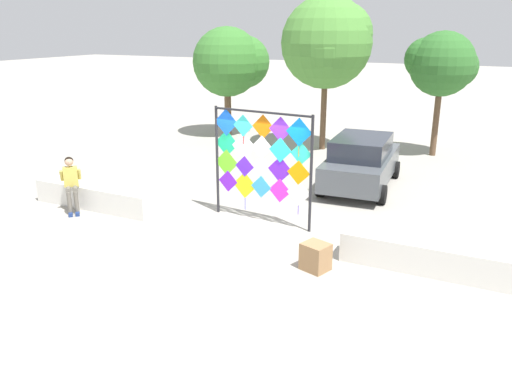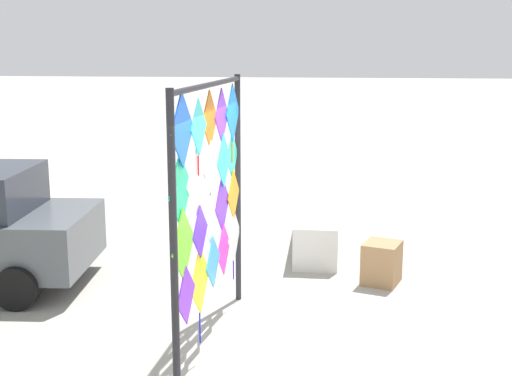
{
  "view_description": "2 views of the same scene",
  "coord_description": "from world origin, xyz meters",
  "px_view_note": "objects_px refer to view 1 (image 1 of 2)",
  "views": [
    {
      "loc": [
        5.18,
        -10.01,
        4.7
      ],
      "look_at": [
        0.06,
        0.56,
        0.94
      ],
      "focal_mm": 35.56,
      "sensor_mm": 36.0,
      "label": 1
    },
    {
      "loc": [
        -6.75,
        -0.4,
        3.16
      ],
      "look_at": [
        0.6,
        0.39,
        1.61
      ],
      "focal_mm": 48.31,
      "sensor_mm": 36.0,
      "label": 2
    }
  ],
  "objects_px": {
    "cardboard_box_large": "(316,257)",
    "tree_far_right": "(326,42)",
    "parked_car": "(361,162)",
    "tree_palm_like": "(442,64)",
    "kite_display_rack": "(261,157)",
    "tree_broadleaf": "(234,62)",
    "seated_vendor": "(71,180)"
  },
  "relations": [
    {
      "from": "parked_car",
      "to": "cardboard_box_large",
      "type": "bearing_deg",
      "value": -83.85
    },
    {
      "from": "seated_vendor",
      "to": "tree_far_right",
      "type": "distance_m",
      "value": 10.89
    },
    {
      "from": "kite_display_rack",
      "to": "parked_car",
      "type": "relative_size",
      "value": 0.68
    },
    {
      "from": "kite_display_rack",
      "to": "tree_palm_like",
      "type": "relative_size",
      "value": 0.62
    },
    {
      "from": "cardboard_box_large",
      "to": "tree_palm_like",
      "type": "bearing_deg",
      "value": 85.82
    },
    {
      "from": "kite_display_rack",
      "to": "tree_far_right",
      "type": "distance_m",
      "value": 8.64
    },
    {
      "from": "kite_display_rack",
      "to": "seated_vendor",
      "type": "distance_m",
      "value": 5.07
    },
    {
      "from": "tree_far_right",
      "to": "cardboard_box_large",
      "type": "bearing_deg",
      "value": -72.01
    },
    {
      "from": "seated_vendor",
      "to": "tree_broadleaf",
      "type": "xyz_separation_m",
      "value": [
        -0.91,
        10.75,
        2.36
      ]
    },
    {
      "from": "tree_far_right",
      "to": "tree_palm_like",
      "type": "bearing_deg",
      "value": 12.64
    },
    {
      "from": "cardboard_box_large",
      "to": "tree_broadleaf",
      "type": "xyz_separation_m",
      "value": [
        -7.8,
        11.14,
        2.94
      ]
    },
    {
      "from": "tree_far_right",
      "to": "tree_broadleaf",
      "type": "bearing_deg",
      "value": 167.47
    },
    {
      "from": "cardboard_box_large",
      "to": "tree_broadleaf",
      "type": "height_order",
      "value": "tree_broadleaf"
    },
    {
      "from": "kite_display_rack",
      "to": "tree_palm_like",
      "type": "distance_m",
      "value": 9.73
    },
    {
      "from": "seated_vendor",
      "to": "tree_far_right",
      "type": "xyz_separation_m",
      "value": [
        3.6,
        9.74,
        3.28
      ]
    },
    {
      "from": "seated_vendor",
      "to": "tree_broadleaf",
      "type": "distance_m",
      "value": 11.04
    },
    {
      "from": "cardboard_box_large",
      "to": "tree_palm_like",
      "type": "height_order",
      "value": "tree_palm_like"
    },
    {
      "from": "seated_vendor",
      "to": "kite_display_rack",
      "type": "bearing_deg",
      "value": 17.94
    },
    {
      "from": "kite_display_rack",
      "to": "tree_broadleaf",
      "type": "bearing_deg",
      "value": 121.66
    },
    {
      "from": "cardboard_box_large",
      "to": "tree_far_right",
      "type": "xyz_separation_m",
      "value": [
        -3.29,
        10.14,
        3.86
      ]
    },
    {
      "from": "parked_car",
      "to": "seated_vendor",
      "type": "bearing_deg",
      "value": -138.89
    },
    {
      "from": "seated_vendor",
      "to": "tree_far_right",
      "type": "bearing_deg",
      "value": 69.71
    },
    {
      "from": "parked_car",
      "to": "cardboard_box_large",
      "type": "relative_size",
      "value": 7.4
    },
    {
      "from": "kite_display_rack",
      "to": "parked_car",
      "type": "xyz_separation_m",
      "value": [
        1.5,
        3.92,
        -0.88
      ]
    },
    {
      "from": "tree_far_right",
      "to": "tree_broadleaf",
      "type": "relative_size",
      "value": 1.24
    },
    {
      "from": "seated_vendor",
      "to": "tree_broadleaf",
      "type": "relative_size",
      "value": 0.31
    },
    {
      "from": "parked_car",
      "to": "tree_palm_like",
      "type": "relative_size",
      "value": 0.91
    },
    {
      "from": "cardboard_box_large",
      "to": "tree_palm_like",
      "type": "xyz_separation_m",
      "value": [
        0.81,
        11.06,
        3.11
      ]
    },
    {
      "from": "tree_broadleaf",
      "to": "kite_display_rack",
      "type": "bearing_deg",
      "value": -58.34
    },
    {
      "from": "parked_car",
      "to": "cardboard_box_large",
      "type": "distance_m",
      "value": 5.92
    },
    {
      "from": "cardboard_box_large",
      "to": "tree_broadleaf",
      "type": "distance_m",
      "value": 13.92
    },
    {
      "from": "cardboard_box_large",
      "to": "tree_far_right",
      "type": "distance_m",
      "value": 11.34
    }
  ]
}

